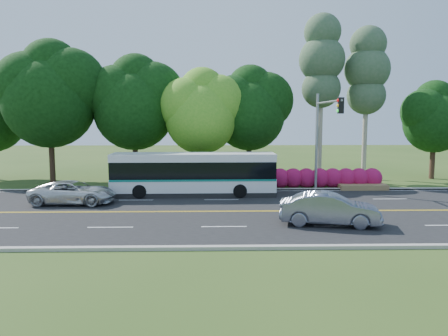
{
  "coord_description": "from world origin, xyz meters",
  "views": [
    {
      "loc": [
        -1.0,
        -24.24,
        5.29
      ],
      "look_at": [
        -0.37,
        2.0,
        2.25
      ],
      "focal_mm": 35.0,
      "sensor_mm": 36.0,
      "label": 1
    }
  ],
  "objects_px": {
    "transit_bus": "(193,175)",
    "suv": "(73,192)",
    "traffic_signal": "(323,127)",
    "sedan": "(329,209)"
  },
  "relations": [
    {
      "from": "traffic_signal",
      "to": "sedan",
      "type": "xyz_separation_m",
      "value": [
        -1.79,
        -8.69,
        -3.85
      ]
    },
    {
      "from": "transit_bus",
      "to": "suv",
      "type": "distance_m",
      "value": 7.81
    },
    {
      "from": "traffic_signal",
      "to": "transit_bus",
      "type": "relative_size",
      "value": 0.64
    },
    {
      "from": "sedan",
      "to": "transit_bus",
      "type": "bearing_deg",
      "value": 51.18
    },
    {
      "from": "traffic_signal",
      "to": "transit_bus",
      "type": "bearing_deg",
      "value": -178.59
    },
    {
      "from": "transit_bus",
      "to": "sedan",
      "type": "xyz_separation_m",
      "value": [
        7.07,
        -8.47,
        -0.63
      ]
    },
    {
      "from": "traffic_signal",
      "to": "transit_bus",
      "type": "distance_m",
      "value": 9.44
    },
    {
      "from": "sedan",
      "to": "suv",
      "type": "distance_m",
      "value": 15.39
    },
    {
      "from": "traffic_signal",
      "to": "transit_bus",
      "type": "height_order",
      "value": "traffic_signal"
    },
    {
      "from": "traffic_signal",
      "to": "suv",
      "type": "distance_m",
      "value": 16.86
    }
  ]
}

